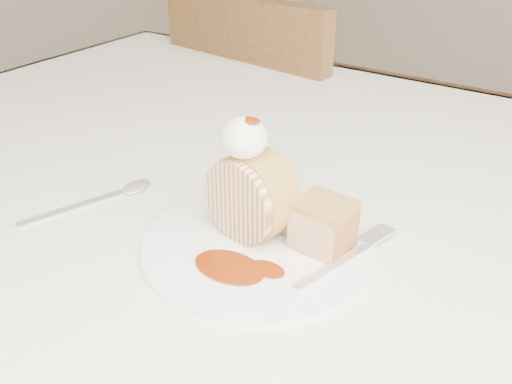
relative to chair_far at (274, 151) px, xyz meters
The scene contains 10 objects.
table 0.62m from the chair_far, 54.81° to the right, with size 1.40×0.90×0.75m.
chair_far is the anchor object (origin of this frame).
plate 0.81m from the chair_far, 59.10° to the right, with size 0.24×0.24×0.01m, color white.
roulade_slice 0.81m from the chair_far, 59.74° to the right, with size 0.09×0.09×0.05m, color beige.
cake_chunk 0.82m from the chair_far, 54.29° to the right, with size 0.05×0.05×0.04m, color #BA8E46.
whipped_cream 0.84m from the chair_far, 60.25° to the right, with size 0.05×0.05×0.04m, color white.
caramel_drizzle 0.85m from the chair_far, 59.89° to the right, with size 0.02×0.02×0.01m, color #6C2104.
caramel_pool 0.86m from the chair_far, 60.94° to the right, with size 0.07×0.05×0.00m, color #6C2104, non-canonical shape.
fork 0.85m from the chair_far, 53.91° to the right, with size 0.02×0.14×0.00m, color silver.
spoon 0.78m from the chair_far, 76.30° to the right, with size 0.02×0.15×0.00m, color silver.
Camera 1 is at (0.32, -0.38, 1.09)m, focal length 40.00 mm.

